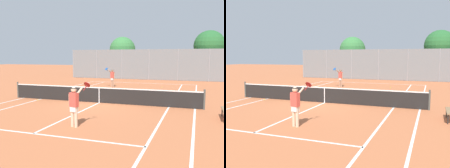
% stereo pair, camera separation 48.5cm
% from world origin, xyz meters
% --- Properties ---
extents(ground_plane, '(120.00, 120.00, 0.00)m').
position_xyz_m(ground_plane, '(0.00, 0.00, 0.00)').
color(ground_plane, '#BC663D').
extents(court_line_markings, '(11.10, 23.90, 0.01)m').
position_xyz_m(court_line_markings, '(0.00, 0.00, 0.00)').
color(court_line_markings, silver).
rests_on(court_line_markings, ground).
extents(tennis_net, '(12.00, 0.10, 1.07)m').
position_xyz_m(tennis_net, '(0.00, 0.00, 0.51)').
color(tennis_net, '#474C47').
rests_on(tennis_net, ground).
extents(player_near_side, '(0.78, 0.71, 1.77)m').
position_xyz_m(player_near_side, '(1.01, -5.13, 0.93)').
color(player_near_side, beige).
rests_on(player_near_side, ground).
extents(player_far_left, '(0.85, 0.68, 1.77)m').
position_xyz_m(player_far_left, '(-1.84, 7.77, 0.93)').
color(player_far_left, tan).
rests_on(player_far_left, ground).
extents(loose_tennis_ball_1, '(0.07, 0.07, 0.07)m').
position_xyz_m(loose_tennis_ball_1, '(2.58, 8.71, 0.03)').
color(loose_tennis_ball_1, '#D1DB33').
rests_on(loose_tennis_ball_1, ground).
extents(loose_tennis_ball_2, '(0.07, 0.07, 0.07)m').
position_xyz_m(loose_tennis_ball_2, '(-3.99, -0.53, 0.03)').
color(loose_tennis_ball_2, '#D1DB33').
rests_on(loose_tennis_ball_2, ground).
extents(loose_tennis_ball_3, '(0.07, 0.07, 0.07)m').
position_xyz_m(loose_tennis_ball_3, '(-3.65, 6.95, 0.03)').
color(loose_tennis_ball_3, '#D1DB33').
rests_on(loose_tennis_ball_3, ground).
extents(back_fence, '(20.34, 0.08, 3.66)m').
position_xyz_m(back_fence, '(-0.00, 15.93, 1.83)').
color(back_fence, gray).
rests_on(back_fence, ground).
extents(tree_behind_left, '(3.52, 3.52, 5.44)m').
position_xyz_m(tree_behind_left, '(-4.32, 19.05, 3.61)').
color(tree_behind_left, brown).
rests_on(tree_behind_left, ground).
extents(tree_behind_right, '(3.59, 3.59, 5.84)m').
position_xyz_m(tree_behind_right, '(6.70, 17.82, 3.93)').
color(tree_behind_right, brown).
rests_on(tree_behind_right, ground).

